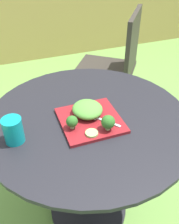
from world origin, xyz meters
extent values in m
plane|color=#669342|center=(0.00, 0.00, 0.00)|extent=(12.00, 12.00, 0.00)
cylinder|color=black|center=(0.00, 0.00, 0.70)|extent=(0.90, 0.90, 0.02)
cylinder|color=black|center=(0.00, 0.00, 0.36)|extent=(0.06, 0.06, 0.65)
cylinder|color=black|center=(0.00, 0.00, 0.02)|extent=(0.44, 0.44, 0.04)
cube|color=#332D28|center=(0.43, 0.83, 0.43)|extent=(0.62, 0.62, 0.03)
cube|color=#332D28|center=(0.59, 0.71, 0.68)|extent=(0.28, 0.35, 0.45)
cylinder|color=#332D28|center=(0.40, 1.09, 0.22)|extent=(0.02, 0.02, 0.43)
cylinder|color=#332D28|center=(0.18, 0.80, 0.22)|extent=(0.02, 0.02, 0.43)
cylinder|color=#332D28|center=(0.68, 0.87, 0.22)|extent=(0.02, 0.02, 0.43)
cylinder|color=#332D28|center=(0.47, 0.58, 0.22)|extent=(0.02, 0.02, 0.43)
cube|color=maroon|center=(0.00, -0.03, 0.71)|extent=(0.25, 0.25, 0.01)
cylinder|color=#0F8C93|center=(-0.32, -0.04, 0.76)|extent=(0.08, 0.08, 0.10)
cylinder|color=#0D777D|center=(-0.32, -0.04, 0.74)|extent=(0.07, 0.07, 0.07)
cube|color=silver|center=(0.06, -0.08, 0.72)|extent=(0.08, 0.09, 0.00)
cube|color=silver|center=(0.01, -0.02, 0.72)|extent=(0.05, 0.05, 0.00)
ellipsoid|color=#519338|center=(0.00, 0.01, 0.75)|extent=(0.13, 0.14, 0.05)
cylinder|color=#99B770|center=(0.04, -0.12, 0.73)|extent=(0.02, 0.02, 0.01)
sphere|color=#2D6623|center=(0.04, -0.12, 0.76)|extent=(0.06, 0.06, 0.06)
cylinder|color=#99B770|center=(-0.09, -0.06, 0.73)|extent=(0.02, 0.02, 0.01)
sphere|color=#2D6623|center=(-0.09, -0.06, 0.75)|extent=(0.05, 0.05, 0.05)
cylinder|color=#8EB766|center=(-0.03, -0.12, 0.73)|extent=(0.05, 0.05, 0.01)
camera|label=1|loc=(-0.30, -0.84, 1.41)|focal=41.79mm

